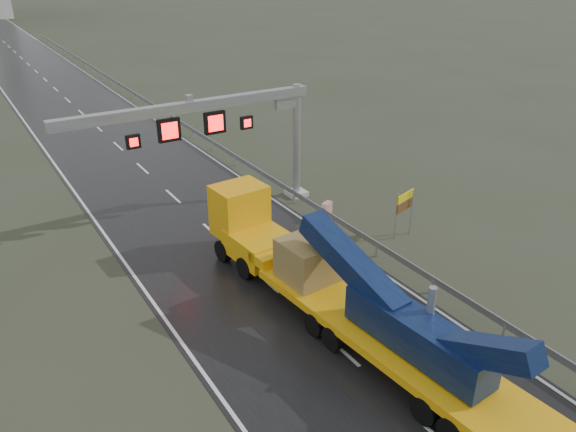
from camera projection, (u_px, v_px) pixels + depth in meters
ground at (409, 412)px, 19.42m from camera, size 400.00×400.00×0.00m
road at (98, 128)px, 50.03m from camera, size 11.00×200.00×0.02m
guardrail at (207, 139)px, 44.99m from camera, size 0.20×140.00×1.40m
sign_gantry at (226, 122)px, 31.77m from camera, size 14.90×1.20×7.42m
heavy_haul_truck at (326, 279)px, 23.90m from camera, size 4.25×19.51×4.55m
exit_sign_pair at (405, 205)px, 30.51m from camera, size 1.51×0.53×2.68m
striped_barrier at (327, 211)px, 32.98m from camera, size 0.74×0.59×1.11m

